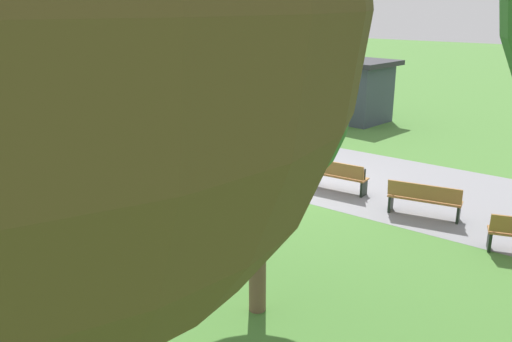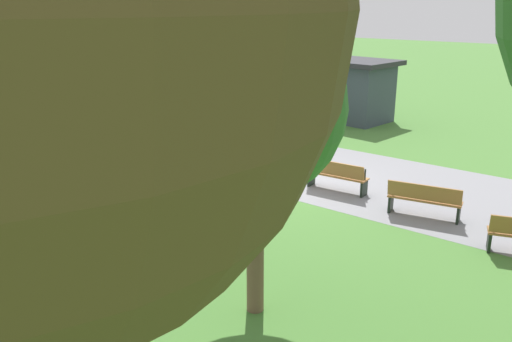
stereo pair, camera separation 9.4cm
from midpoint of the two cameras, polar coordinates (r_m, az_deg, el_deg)
ground_plane at (r=15.81m, az=4.66°, el=-1.04°), size 120.00×120.00×0.00m
path_paving at (r=16.86m, az=7.13°, el=0.10°), size 43.85×5.42×0.01m
bench_2 at (r=20.61m, az=-20.25°, el=3.71°), size 1.77×1.19×0.89m
bench_3 at (r=19.19m, az=-13.78°, el=3.33°), size 1.80×1.00×0.89m
bench_4 at (r=17.75m, az=-6.86°, el=2.57°), size 1.79×0.80×0.89m
bench_5 at (r=16.31m, az=0.60°, el=1.36°), size 1.76×0.58×0.89m
bench_6 at (r=14.92m, az=8.72°, el=-0.43°), size 1.76×0.58×0.89m
bench_7 at (r=13.59m, az=17.69°, el=-2.89°), size 1.79×0.80×0.89m
tree_2 at (r=8.17m, az=0.23°, el=6.65°), size 2.81×2.81×4.91m
kiosk at (r=24.10m, az=10.19°, el=8.57°), size 3.96×3.13×2.66m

